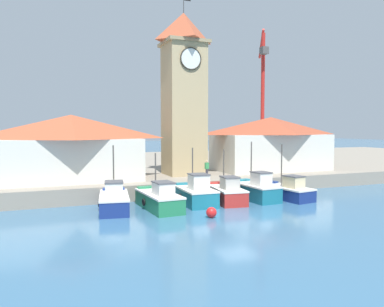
# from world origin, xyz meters

# --- Properties ---
(ground_plane) EXTENTS (300.00, 300.00, 0.00)m
(ground_plane) POSITION_xyz_m (0.00, 0.00, 0.00)
(ground_plane) COLOR #386689
(quay_wharf) EXTENTS (120.00, 40.00, 1.27)m
(quay_wharf) POSITION_xyz_m (0.00, 27.16, 0.63)
(quay_wharf) COLOR gray
(quay_wharf) RESTS_ON ground
(fishing_boat_far_left) EXTENTS (2.71, 5.15, 4.51)m
(fishing_boat_far_left) POSITION_xyz_m (-7.17, 4.54, 0.73)
(fishing_boat_far_left) COLOR navy
(fishing_boat_far_left) RESTS_ON ground
(fishing_boat_left_outer) EXTENTS (2.28, 5.37, 3.92)m
(fishing_boat_left_outer) POSITION_xyz_m (-4.12, 3.89, 0.72)
(fishing_boat_left_outer) COLOR #237A4C
(fishing_boat_left_outer) RESTS_ON ground
(fishing_boat_left_inner) EXTENTS (2.33, 4.52, 4.23)m
(fishing_boat_left_inner) POSITION_xyz_m (-1.08, 4.58, 0.80)
(fishing_boat_left_inner) COLOR #196B7F
(fishing_boat_left_inner) RESTS_ON ground
(fishing_boat_mid_left) EXTENTS (2.47, 4.83, 4.05)m
(fishing_boat_mid_left) POSITION_xyz_m (1.44, 4.42, 0.73)
(fishing_boat_mid_left) COLOR #AD2823
(fishing_boat_mid_left) RESTS_ON ground
(fishing_boat_center) EXTENTS (2.27, 4.71, 4.62)m
(fishing_boat_center) POSITION_xyz_m (4.02, 4.39, 0.81)
(fishing_boat_center) COLOR #196B7F
(fishing_boat_center) RESTS_ON ground
(fishing_boat_mid_right) EXTENTS (2.66, 4.87, 4.41)m
(fishing_boat_mid_right) POSITION_xyz_m (6.58, 3.79, 0.67)
(fishing_boat_mid_right) COLOR navy
(fishing_boat_mid_right) RESTS_ON ground
(clock_tower) EXTENTS (4.02, 4.02, 16.89)m
(clock_tower) POSITION_xyz_m (0.93, 12.46, 9.27)
(clock_tower) COLOR tan
(clock_tower) RESTS_ON quay_wharf
(warehouse_left) EXTENTS (11.68, 6.50, 5.58)m
(warehouse_left) POSITION_xyz_m (-9.41, 12.05, 4.12)
(warehouse_left) COLOR silver
(warehouse_left) RESTS_ON quay_wharf
(warehouse_right) EXTENTS (12.16, 6.37, 5.62)m
(warehouse_right) POSITION_xyz_m (10.89, 12.72, 4.14)
(warehouse_right) COLOR silver
(warehouse_right) RESTS_ON quay_wharf
(port_crane_near) EXTENTS (3.49, 6.36, 19.03)m
(port_crane_near) POSITION_xyz_m (18.65, 26.72, 8.34)
(port_crane_near) COLOR maroon
(port_crane_near) RESTS_ON quay_wharf
(mooring_buoy) EXTENTS (0.68, 0.68, 0.68)m
(mooring_buoy) POSITION_xyz_m (-1.74, 0.22, 0.34)
(mooring_buoy) COLOR red
(mooring_buoy) RESTS_ON ground
(dock_worker_near_tower) EXTENTS (0.34, 0.22, 1.62)m
(dock_worker_near_tower) POSITION_xyz_m (1.77, 8.90, 2.11)
(dock_worker_near_tower) COLOR #33333D
(dock_worker_near_tower) RESTS_ON quay_wharf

